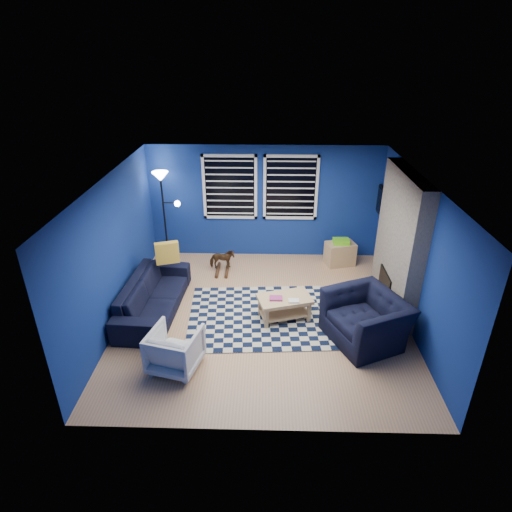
{
  "coord_description": "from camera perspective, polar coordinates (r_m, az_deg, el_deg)",
  "views": [
    {
      "loc": [
        0.05,
        -6.33,
        4.39
      ],
      "look_at": [
        -0.13,
        0.3,
        1.05
      ],
      "focal_mm": 30.0,
      "sensor_mm": 36.0,
      "label": 1
    }
  ],
  "objects": [
    {
      "name": "rocking_horse",
      "position": [
        9.01,
        -4.54,
        -0.46
      ],
      "size": [
        0.3,
        0.55,
        0.44
      ],
      "primitive_type": "imported",
      "rotation": [
        0.0,
        0.0,
        1.69
      ],
      "color": "#432615",
      "rests_on": "floor"
    },
    {
      "name": "cabinet",
      "position": [
        9.49,
        11.13,
        0.37
      ],
      "size": [
        0.69,
        0.55,
        0.59
      ],
      "rotation": [
        0.0,
        0.0,
        0.26
      ],
      "color": "tan",
      "rests_on": "floor"
    },
    {
      "name": "wall_back",
      "position": [
        9.38,
        1.17,
        7.12
      ],
      "size": [
        5.0,
        0.0,
        5.0
      ],
      "primitive_type": "plane",
      "rotation": [
        1.57,
        0.0,
        0.0
      ],
      "color": "navy",
      "rests_on": "floor"
    },
    {
      "name": "wall_right",
      "position": [
        7.48,
        20.51,
        0.07
      ],
      "size": [
        0.0,
        5.0,
        5.0
      ],
      "primitive_type": "plane",
      "rotation": [
        1.57,
        0.0,
        -1.57
      ],
      "color": "navy",
      "rests_on": "floor"
    },
    {
      "name": "tv",
      "position": [
        9.17,
        16.72,
        6.52
      ],
      "size": [
        0.07,
        1.0,
        0.58
      ],
      "color": "black",
      "rests_on": "wall_right"
    },
    {
      "name": "throw_pillow",
      "position": [
        8.18,
        -11.76,
        0.42
      ],
      "size": [
        0.46,
        0.26,
        0.42
      ],
      "primitive_type": "cube",
      "rotation": [
        0.0,
        0.0,
        0.32
      ],
      "color": "gold",
      "rests_on": "sofa"
    },
    {
      "name": "wall_left",
      "position": [
        7.52,
        -18.44,
        0.53
      ],
      "size": [
        0.0,
        5.0,
        5.0
      ],
      "primitive_type": "plane",
      "rotation": [
        1.57,
        0.0,
        1.57
      ],
      "color": "navy",
      "rests_on": "floor"
    },
    {
      "name": "floor_lamp",
      "position": [
        9.2,
        -12.35,
        8.71
      ],
      "size": [
        0.55,
        0.34,
        2.01
      ],
      "color": "black",
      "rests_on": "floor"
    },
    {
      "name": "floor",
      "position": [
        7.71,
        0.92,
        -8.03
      ],
      "size": [
        5.0,
        5.0,
        0.0
      ],
      "primitive_type": "plane",
      "color": "tan",
      "rests_on": "ground"
    },
    {
      "name": "sofa",
      "position": [
        7.9,
        -13.48,
        -5.14
      ],
      "size": [
        2.23,
        0.97,
        0.64
      ],
      "primitive_type": "imported",
      "rotation": [
        0.0,
        0.0,
        1.52
      ],
      "color": "black",
      "rests_on": "floor"
    },
    {
      "name": "window_right",
      "position": [
        9.24,
        4.65,
        9.03
      ],
      "size": [
        1.17,
        0.06,
        1.42
      ],
      "color": "black",
      "rests_on": "wall_back"
    },
    {
      "name": "ceiling",
      "position": [
        6.61,
        1.08,
        10.08
      ],
      "size": [
        5.0,
        5.0,
        0.0
      ],
      "primitive_type": "plane",
      "rotation": [
        3.14,
        0.0,
        0.0
      ],
      "color": "white",
      "rests_on": "wall_back"
    },
    {
      "name": "window_left",
      "position": [
        9.26,
        -3.51,
        9.11
      ],
      "size": [
        1.17,
        0.06,
        1.42
      ],
      "color": "black",
      "rests_on": "wall_back"
    },
    {
      "name": "armchair_big",
      "position": [
        7.17,
        14.42,
        -8.14
      ],
      "size": [
        1.54,
        1.46,
        0.78
      ],
      "primitive_type": "imported",
      "rotation": [
        0.0,
        0.0,
        -1.14
      ],
      "color": "black",
      "rests_on": "floor"
    },
    {
      "name": "coffee_table",
      "position": [
        7.5,
        3.8,
        -6.32
      ],
      "size": [
        1.02,
        0.76,
        0.45
      ],
      "rotation": [
        0.0,
        0.0,
        0.28
      ],
      "color": "tan",
      "rests_on": "rug"
    },
    {
      "name": "rug",
      "position": [
        7.7,
        0.51,
        -7.99
      ],
      "size": [
        2.62,
        2.15,
        0.02
      ],
      "primitive_type": "cube",
      "rotation": [
        0.0,
        0.0,
        0.06
      ],
      "color": "black",
      "rests_on": "floor"
    },
    {
      "name": "fireplace",
      "position": [
        7.89,
        18.43,
        1.36
      ],
      "size": [
        0.65,
        2.0,
        2.5
      ],
      "color": "gray",
      "rests_on": "floor"
    },
    {
      "name": "armchair_bent",
      "position": [
        6.56,
        -10.74,
        -12.12
      ],
      "size": [
        0.86,
        0.87,
        0.65
      ],
      "primitive_type": "imported",
      "rotation": [
        0.0,
        0.0,
        2.89
      ],
      "color": "gray",
      "rests_on": "floor"
    }
  ]
}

